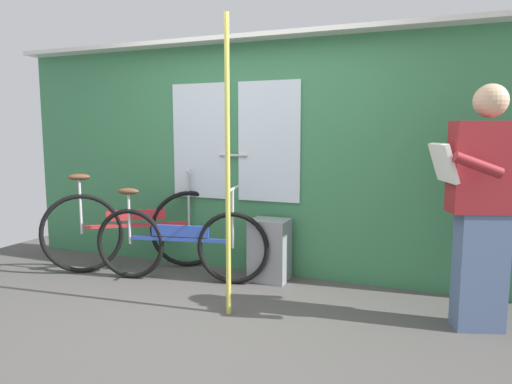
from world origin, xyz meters
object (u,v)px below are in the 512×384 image
(bicycle_leaning_behind, at_px, (136,229))
(handrail_pole, at_px, (228,169))
(passenger_reading_newspaper, at_px, (483,203))
(trash_bin_by_wall, at_px, (270,250))
(bicycle_near_door, at_px, (179,243))

(bicycle_leaning_behind, xyz_separation_m, handrail_pole, (1.30, -0.68, 0.67))
(bicycle_leaning_behind, height_order, handrail_pole, handrail_pole)
(bicycle_leaning_behind, relative_size, passenger_reading_newspaper, 0.91)
(trash_bin_by_wall, relative_size, handrail_pole, 0.26)
(bicycle_near_door, height_order, trash_bin_by_wall, bicycle_near_door)
(passenger_reading_newspaper, distance_m, trash_bin_by_wall, 1.83)
(passenger_reading_newspaper, relative_size, handrail_pole, 0.77)
(bicycle_near_door, height_order, passenger_reading_newspaper, passenger_reading_newspaper)
(trash_bin_by_wall, distance_m, handrail_pole, 1.16)
(bicycle_near_door, xyz_separation_m, trash_bin_by_wall, (0.74, 0.32, -0.07))
(bicycle_near_door, bearing_deg, handrail_pole, -47.74)
(passenger_reading_newspaper, xyz_separation_m, handrail_pole, (-1.68, -0.38, 0.21))
(bicycle_near_door, height_order, handrail_pole, handrail_pole)
(bicycle_near_door, distance_m, handrail_pole, 1.15)
(handrail_pole, bearing_deg, bicycle_leaning_behind, 152.52)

